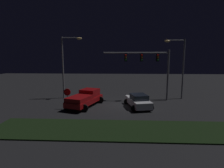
{
  "coord_description": "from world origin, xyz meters",
  "views": [
    {
      "loc": [
        -0.2,
        -20.69,
        5.55
      ],
      "look_at": [
        -1.25,
        1.34,
        2.27
      ],
      "focal_mm": 28.96,
      "sensor_mm": 36.0,
      "label": 1
    }
  ],
  "objects_px": {
    "car_sedan": "(138,101)",
    "stop_sign": "(67,95)",
    "pickup_truck": "(86,97)",
    "street_lamp_right": "(179,62)",
    "street_lamp_left": "(67,60)",
    "traffic_signal_gantry": "(149,62)"
  },
  "relations": [
    {
      "from": "pickup_truck",
      "to": "car_sedan",
      "type": "distance_m",
      "value": 5.97
    },
    {
      "from": "street_lamp_left",
      "to": "stop_sign",
      "type": "xyz_separation_m",
      "value": [
        1.49,
        -5.22,
        -3.62
      ]
    },
    {
      "from": "street_lamp_right",
      "to": "stop_sign",
      "type": "height_order",
      "value": "street_lamp_right"
    },
    {
      "from": "pickup_truck",
      "to": "street_lamp_right",
      "type": "xyz_separation_m",
      "value": [
        11.69,
        4.32,
        3.99
      ]
    },
    {
      "from": "street_lamp_left",
      "to": "street_lamp_right",
      "type": "bearing_deg",
      "value": 1.31
    },
    {
      "from": "car_sedan",
      "to": "stop_sign",
      "type": "xyz_separation_m",
      "value": [
        -7.69,
        -0.98,
        0.82
      ]
    },
    {
      "from": "traffic_signal_gantry",
      "to": "street_lamp_right",
      "type": "height_order",
      "value": "street_lamp_right"
    },
    {
      "from": "car_sedan",
      "to": "street_lamp_left",
      "type": "height_order",
      "value": "street_lamp_left"
    },
    {
      "from": "pickup_truck",
      "to": "street_lamp_right",
      "type": "bearing_deg",
      "value": -51.35
    },
    {
      "from": "street_lamp_left",
      "to": "stop_sign",
      "type": "bearing_deg",
      "value": -74.05
    },
    {
      "from": "car_sedan",
      "to": "street_lamp_right",
      "type": "distance_m",
      "value": 8.48
    },
    {
      "from": "traffic_signal_gantry",
      "to": "street_lamp_left",
      "type": "bearing_deg",
      "value": 176.06
    },
    {
      "from": "car_sedan",
      "to": "street_lamp_right",
      "type": "bearing_deg",
      "value": -64.41
    },
    {
      "from": "traffic_signal_gantry",
      "to": "street_lamp_right",
      "type": "bearing_deg",
      "value": 14.7
    },
    {
      "from": "street_lamp_left",
      "to": "street_lamp_right",
      "type": "xyz_separation_m",
      "value": [
        14.91,
        0.34,
        -0.2
      ]
    },
    {
      "from": "street_lamp_right",
      "to": "stop_sign",
      "type": "xyz_separation_m",
      "value": [
        -13.42,
        -5.56,
        -3.43
      ]
    },
    {
      "from": "traffic_signal_gantry",
      "to": "stop_sign",
      "type": "height_order",
      "value": "traffic_signal_gantry"
    },
    {
      "from": "pickup_truck",
      "to": "car_sedan",
      "type": "height_order",
      "value": "pickup_truck"
    },
    {
      "from": "car_sedan",
      "to": "street_lamp_left",
      "type": "bearing_deg",
      "value": 52.16
    },
    {
      "from": "street_lamp_right",
      "to": "traffic_signal_gantry",
      "type": "bearing_deg",
      "value": -165.3
    },
    {
      "from": "pickup_truck",
      "to": "traffic_signal_gantry",
      "type": "distance_m",
      "value": 9.1
    },
    {
      "from": "street_lamp_left",
      "to": "stop_sign",
      "type": "relative_size",
      "value": 3.69
    }
  ]
}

